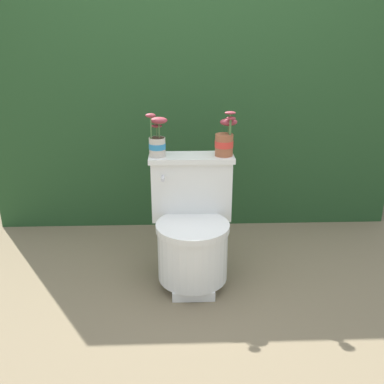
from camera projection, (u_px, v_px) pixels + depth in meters
ground_plane at (200, 282)px, 2.49m from camera, size 12.00×12.00×0.00m
hedge_backdrop at (193, 102)px, 3.27m from camera, size 2.86×0.75×1.72m
toilet at (192, 230)px, 2.41m from camera, size 0.48×0.51×0.71m
potted_plant_left at (157, 141)px, 2.36m from camera, size 0.12×0.10×0.24m
potted_plant_midleft at (225, 140)px, 2.37m from camera, size 0.12×0.10×0.25m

